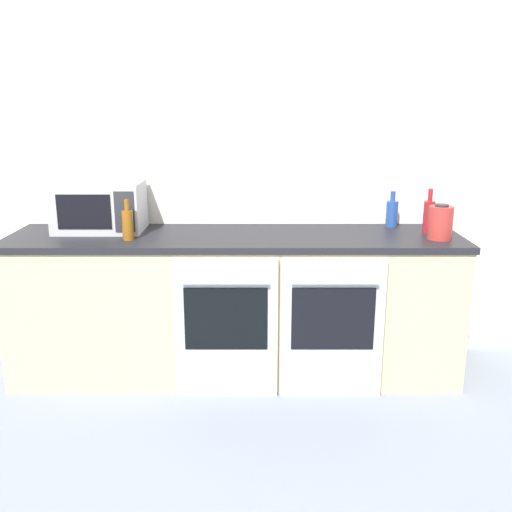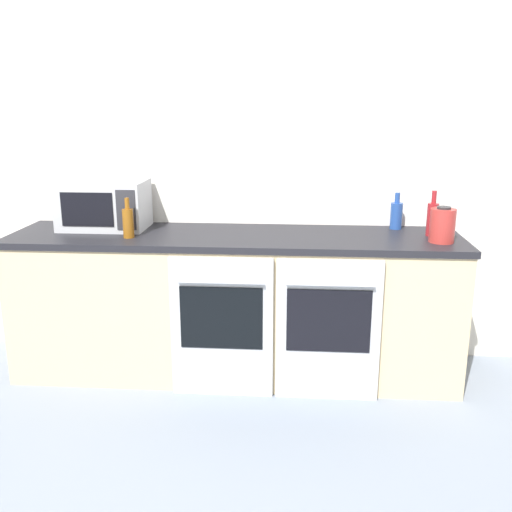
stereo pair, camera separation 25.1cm
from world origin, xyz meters
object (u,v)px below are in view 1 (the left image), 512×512
(bottle_red, at_px, (428,216))
(bottle_blue, at_px, (392,213))
(microwave, at_px, (99,207))
(bottle_amber, at_px, (127,224))
(kettle, at_px, (440,222))
(oven_right, at_px, (332,328))
(oven_left, at_px, (226,328))

(bottle_red, distance_m, bottle_blue, 0.26)
(microwave, relative_size, bottle_blue, 2.31)
(bottle_red, height_order, bottle_amber, bottle_red)
(kettle, bearing_deg, microwave, 173.77)
(bottle_amber, xyz_separation_m, bottle_blue, (1.62, 0.36, -0.00))
(bottle_blue, bearing_deg, microwave, -176.29)
(bottle_amber, xyz_separation_m, kettle, (1.82, 0.02, 0.01))
(kettle, bearing_deg, oven_right, -160.70)
(oven_right, bearing_deg, microwave, 162.33)
(oven_left, relative_size, bottle_amber, 3.54)
(oven_left, height_order, bottle_blue, bottle_blue)
(bottle_blue, relative_size, kettle, 1.12)
(bottle_amber, bearing_deg, bottle_red, 5.84)
(bottle_blue, height_order, kettle, bottle_blue)
(bottle_amber, bearing_deg, kettle, 0.67)
(oven_left, xyz_separation_m, bottle_amber, (-0.57, 0.20, 0.56))
(microwave, bearing_deg, oven_right, -17.67)
(oven_left, xyz_separation_m, bottle_blue, (1.04, 0.57, 0.56))
(oven_right, distance_m, kettle, 0.88)
(microwave, height_order, kettle, microwave)
(bottle_blue, bearing_deg, kettle, -59.29)
(kettle, bearing_deg, bottle_amber, -179.33)
(oven_right, height_order, microwave, microwave)
(microwave, xyz_separation_m, bottle_red, (2.02, -0.06, -0.04))
(oven_right, xyz_separation_m, bottle_red, (0.62, 0.39, 0.58))
(microwave, height_order, bottle_blue, microwave)
(oven_right, xyz_separation_m, microwave, (-1.40, 0.45, 0.62))
(oven_right, height_order, bottle_red, bottle_red)
(oven_left, bearing_deg, kettle, 10.20)
(oven_left, xyz_separation_m, bottle_red, (1.23, 0.39, 0.58))
(oven_right, bearing_deg, oven_left, 180.00)
(oven_right, relative_size, bottle_amber, 3.54)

